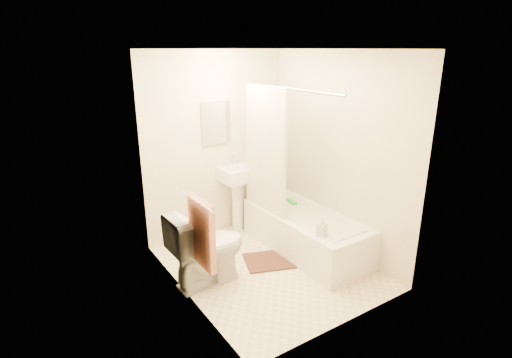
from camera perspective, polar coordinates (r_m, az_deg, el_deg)
floor at (r=4.73m, az=1.70°, el=-12.39°), size 2.40×2.40×0.00m
ceiling at (r=4.07m, az=2.03°, el=18.09°), size 2.40×2.40×0.00m
wall_back at (r=5.24m, az=-5.73°, el=4.80°), size 2.00×0.02×2.40m
wall_left at (r=3.79m, az=-10.63°, el=-0.72°), size 0.02×2.40×2.40m
wall_right at (r=4.87m, az=11.55°, el=3.49°), size 0.02×2.40×2.40m
mirror at (r=5.16m, az=-5.73°, el=8.00°), size 0.40×0.03×0.55m
curtain_rod at (r=4.35m, az=4.50°, el=12.78°), size 0.03×1.70×0.03m
shower_curtain at (r=4.80m, az=1.36°, el=3.89°), size 0.04×0.80×1.55m
towel_bar at (r=3.62m, az=-8.41°, el=-3.18°), size 0.02×0.60×0.02m
towel at (r=3.76m, az=-7.76°, el=-7.64°), size 0.06×0.45×0.66m
toilet_paper at (r=4.10m, az=-9.99°, el=-6.70°), size 0.11×0.12×0.12m
toilet at (r=4.29m, az=-6.98°, el=-9.76°), size 0.84×0.48×0.81m
sink at (r=5.44m, az=-2.53°, el=-2.38°), size 0.51×0.42×0.99m
bathtub at (r=5.02m, az=7.10°, el=-7.53°), size 0.74×1.70×0.48m
bath_mat at (r=4.83m, az=2.16°, el=-11.56°), size 0.73×0.64×0.02m
soap_bottle at (r=4.37m, az=9.40°, el=-6.73°), size 0.12×0.12×0.21m
scrub_brush at (r=5.24m, az=5.11°, el=-3.24°), size 0.11×0.22×0.04m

